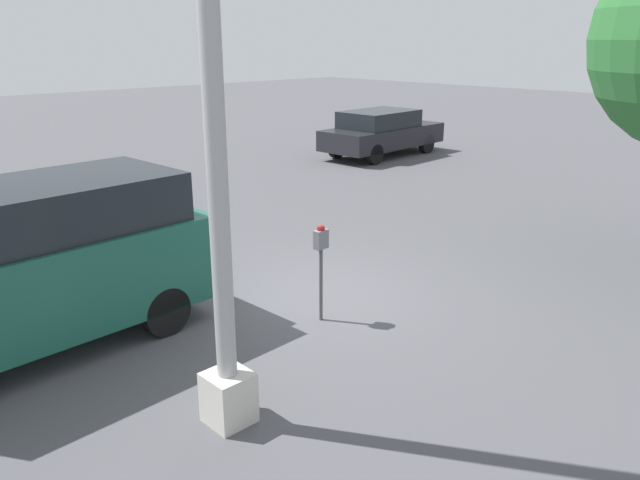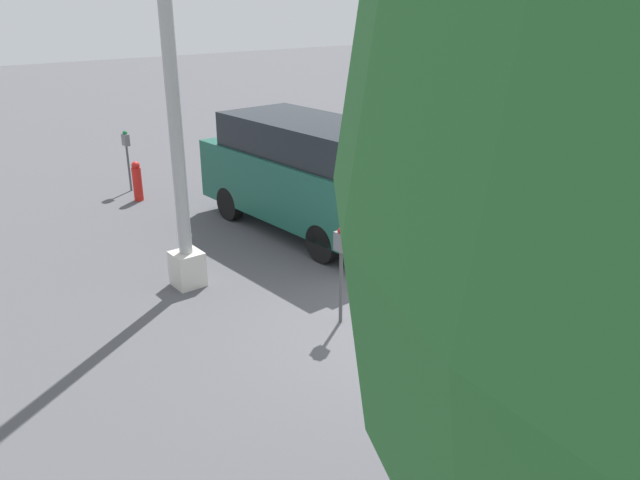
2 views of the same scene
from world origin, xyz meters
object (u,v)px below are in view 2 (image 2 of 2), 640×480
at_px(parking_meter_far, 126,147).
at_px(parked_van, 307,172).
at_px(lamp_post, 176,131).
at_px(fire_hydrant, 137,181).
at_px(parking_meter_near, 341,253).

xyz_separation_m(parking_meter_far, parked_van, (-4.58, -1.65, 0.12)).
xyz_separation_m(lamp_post, fire_hydrant, (4.61, -1.17, -1.99)).
distance_m(parking_meter_near, fire_hydrant, 7.01).
distance_m(parking_meter_near, parked_van, 3.72).
relative_size(parking_meter_far, fire_hydrant, 1.59).
xyz_separation_m(parking_meter_near, parked_van, (3.21, -1.88, 0.12)).
distance_m(parked_van, fire_hydrant, 4.24).
bearing_deg(parking_meter_far, fire_hydrant, 165.73).
xyz_separation_m(lamp_post, parked_van, (0.84, -2.97, -1.28)).
xyz_separation_m(parked_van, fire_hydrant, (3.77, 1.81, -0.71)).
relative_size(lamp_post, parked_van, 1.35).
bearing_deg(lamp_post, fire_hydrant, -14.21).
relative_size(parking_meter_far, parked_van, 0.30).
relative_size(parking_meter_near, parking_meter_far, 1.00).
bearing_deg(fire_hydrant, parking_meter_near, 179.43).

